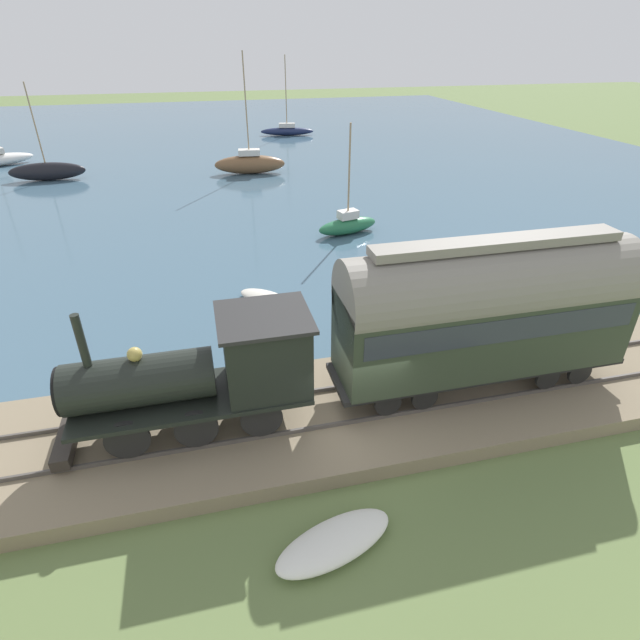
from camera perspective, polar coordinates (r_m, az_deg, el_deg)
The scene contains 12 objects.
ground_plane at distance 14.43m, azimuth 3.92°, elevation -12.51°, with size 200.00×200.00×0.00m, color #607542.
harbor_water at distance 54.48m, azimuth -10.41°, elevation 19.09°, with size 80.00×80.00×0.01m.
rail_embankment at distance 14.71m, azimuth 3.25°, elevation -10.32°, with size 4.96×56.00×0.58m.
steam_locomotive at distance 13.00m, azimuth -12.56°, elevation -5.48°, with size 2.17×6.57×3.70m.
passenger_coach at distance 14.57m, azimuth 18.44°, elevation 1.29°, with size 2.23×8.66×4.58m.
sailboat_green at distance 28.31m, azimuth 3.19°, elevation 10.87°, with size 2.00×3.78×5.86m.
sailboat_brown at distance 42.07m, azimuth -8.02°, elevation 17.30°, with size 2.06×5.70×8.74m.
sailboat_black at distance 44.76m, azimuth -28.72°, elevation 14.70°, with size 1.24×5.50×6.86m.
sailboat_navy at distance 59.13m, azimuth -3.78°, elevation 20.81°, with size 2.05×5.93×7.96m.
rowboat_far_out at distance 20.96m, azimuth -6.35°, elevation 2.61°, with size 2.39×2.43×0.36m.
rowboat_mid_harbor at distance 24.93m, azimuth 25.28°, elevation 4.64°, with size 2.46×2.85×0.56m.
beached_dinghy at distance 11.74m, azimuth 1.65°, elevation -24.03°, with size 1.88×3.00×0.44m.
Camera 1 is at (-10.12, 3.46, 9.70)m, focal length 28.00 mm.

